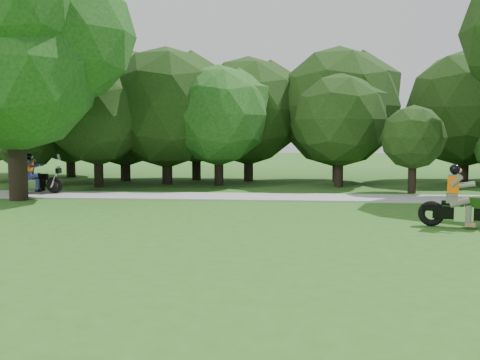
{
  "coord_description": "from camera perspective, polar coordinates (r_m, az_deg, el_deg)",
  "views": [
    {
      "loc": [
        -0.52,
        -12.67,
        2.62
      ],
      "look_at": [
        -1.83,
        2.75,
        1.18
      ],
      "focal_mm": 40.0,
      "sensor_mm": 36.0,
      "label": 1
    }
  ],
  "objects": [
    {
      "name": "tree_line",
      "position": [
        27.04,
        3.04,
        7.25
      ],
      "size": [
        39.78,
        11.67,
        7.01
      ],
      "color": "black",
      "rests_on": "ground"
    },
    {
      "name": "touring_motorcycle",
      "position": [
        23.29,
        -21.24,
        0.13
      ],
      "size": [
        2.16,
        0.75,
        1.65
      ],
      "rotation": [
        0.0,
        0.0,
        0.1
      ],
      "color": "black",
      "rests_on": "walkway"
    },
    {
      "name": "chopper_motorcycle",
      "position": [
        15.5,
        22.47,
        -2.44
      ],
      "size": [
        2.37,
        1.09,
        1.72
      ],
      "rotation": [
        0.0,
        0.0,
        -0.3
      ],
      "color": "black",
      "rests_on": "ground"
    },
    {
      "name": "ground",
      "position": [
        12.95,
        7.09,
        -6.39
      ],
      "size": [
        100.0,
        100.0,
        0.0
      ],
      "primitive_type": "plane",
      "color": "#2C5A19",
      "rests_on": "ground"
    },
    {
      "name": "walkway",
      "position": [
        20.84,
        6.24,
        -1.85
      ],
      "size": [
        60.0,
        2.2,
        0.06
      ],
      "primitive_type": "cube",
      "color": "gray",
      "rests_on": "ground"
    },
    {
      "name": "big_tree_west",
      "position": [
        22.16,
        -22.7,
        13.05
      ],
      "size": [
        8.64,
        6.56,
        9.96
      ],
      "color": "black",
      "rests_on": "ground"
    }
  ]
}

